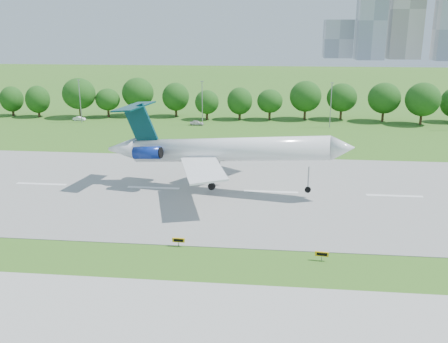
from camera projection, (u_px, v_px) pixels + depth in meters
ground at (268, 259)px, 59.14m from camera, size 600.00×600.00×0.00m
runway at (271, 192)px, 83.00m from camera, size 400.00×45.00×0.08m
tree_line at (275, 99)px, 145.23m from camera, size 288.40×8.40×10.40m
light_poles at (266, 103)px, 135.90m from camera, size 175.90×0.25×12.19m
skyline at (400, 21)px, 413.30m from camera, size 127.00×52.00×80.00m
airliner at (216, 149)px, 82.27m from camera, size 42.15×30.27×13.47m
taxi_sign_left at (179, 240)px, 62.34m from camera, size 1.61×0.27×1.13m
taxi_sign_centre at (322, 254)px, 58.54m from camera, size 1.62×0.37×1.13m
service_vehicle_a at (79, 119)px, 145.74m from camera, size 3.63×1.38×1.18m
service_vehicle_b at (197, 123)px, 138.98m from camera, size 3.93×1.74×1.31m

